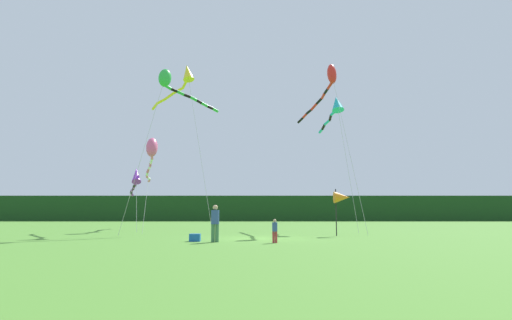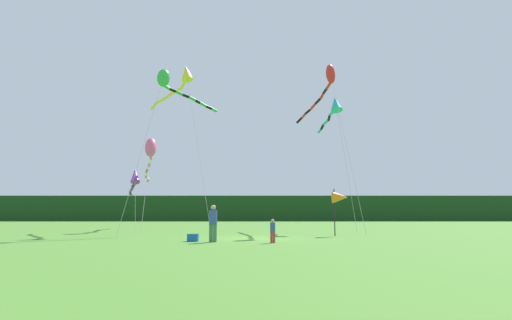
{
  "view_description": "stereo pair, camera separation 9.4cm",
  "coord_description": "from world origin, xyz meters",
  "views": [
    {
      "loc": [
        -0.14,
        -22.31,
        1.35
      ],
      "look_at": [
        0.0,
        6.0,
        4.89
      ],
      "focal_mm": 29.51,
      "sensor_mm": 36.0,
      "label": 1
    },
    {
      "loc": [
        -0.04,
        -22.31,
        1.35
      ],
      "look_at": [
        0.0,
        6.0,
        4.89
      ],
      "focal_mm": 29.51,
      "sensor_mm": 36.0,
      "label": 2
    }
  ],
  "objects": [
    {
      "name": "ground_plane",
      "position": [
        0.0,
        0.0,
        0.0
      ],
      "size": [
        120.0,
        120.0,
        0.0
      ],
      "primitive_type": "plane",
      "color": "#4C842D"
    },
    {
      "name": "distant_treeline",
      "position": [
        0.0,
        45.0,
        1.99
      ],
      "size": [
        108.0,
        2.0,
        3.98
      ],
      "primitive_type": "cube",
      "color": "#193D19",
      "rests_on": "ground"
    },
    {
      "name": "person_adult",
      "position": [
        -2.02,
        -2.78,
        0.95
      ],
      "size": [
        0.37,
        0.37,
        1.69
      ],
      "color": "#3F724C",
      "rests_on": "ground"
    },
    {
      "name": "person_child",
      "position": [
        0.7,
        -3.3,
        0.59
      ],
      "size": [
        0.23,
        0.23,
        1.06
      ],
      "color": "#B23338",
      "rests_on": "ground"
    },
    {
      "name": "cooler_box",
      "position": [
        -3.01,
        -2.28,
        0.18
      ],
      "size": [
        0.5,
        0.44,
        0.35
      ],
      "primitive_type": "cube",
      "color": "#1959B2",
      "rests_on": "ground"
    },
    {
      "name": "banner_flag_pole",
      "position": [
        4.86,
        2.29,
        2.2
      ],
      "size": [
        0.9,
        0.7,
        2.71
      ],
      "color": "black",
      "rests_on": "ground"
    },
    {
      "name": "kite_rainbow",
      "position": [
        -8.25,
        9.92,
        6.04
      ],
      "size": [
        2.74,
        11.53,
        7.22
      ],
      "color": "#B2B2B2",
      "rests_on": "ground"
    },
    {
      "name": "kite_purple",
      "position": [
        -9.51,
        10.33,
        4.02
      ],
      "size": [
        2.32,
        6.28,
        4.96
      ],
      "color": "#B2B2B2",
      "rests_on": "ground"
    },
    {
      "name": "kite_cyan",
      "position": [
        5.98,
        9.19,
        9.44
      ],
      "size": [
        1.48,
        7.11,
        10.33
      ],
      "color": "#B2B2B2",
      "rests_on": "ground"
    },
    {
      "name": "kite_red",
      "position": [
        5.2,
        8.27,
        10.99
      ],
      "size": [
        3.01,
        11.29,
        12.25
      ],
      "color": "#B2B2B2",
      "rests_on": "ground"
    },
    {
      "name": "kite_yellow",
      "position": [
        -5.61,
        8.44,
        11.46
      ],
      "size": [
        6.04,
        7.39,
        12.47
      ],
      "color": "#B2B2B2",
      "rests_on": "ground"
    },
    {
      "name": "kite_green",
      "position": [
        -5.84,
        4.82,
        9.95
      ],
      "size": [
        5.4,
        4.95,
        10.85
      ],
      "color": "#B2B2B2",
      "rests_on": "ground"
    }
  ]
}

